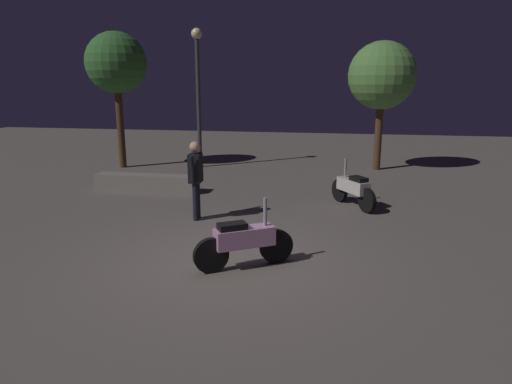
# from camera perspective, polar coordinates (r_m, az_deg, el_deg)

# --- Properties ---
(ground_plane) EXTENTS (40.00, 40.00, 0.00)m
(ground_plane) POSITION_cam_1_polar(r_m,az_deg,el_deg) (7.67, -3.38, -8.45)
(ground_plane) COLOR #605951
(motorcycle_pink_foreground) EXTENTS (1.46, 0.97, 1.11)m
(motorcycle_pink_foreground) POSITION_cam_1_polar(r_m,az_deg,el_deg) (7.21, -1.48, -6.18)
(motorcycle_pink_foreground) COLOR black
(motorcycle_pink_foreground) RESTS_ON ground_plane
(motorcycle_white_parked_left) EXTENTS (1.00, 1.44, 1.11)m
(motorcycle_white_parked_left) POSITION_cam_1_polar(r_m,az_deg,el_deg) (10.95, 12.06, 0.40)
(motorcycle_white_parked_left) COLOR black
(motorcycle_white_parked_left) RESTS_ON ground_plane
(person_rider_beside) EXTENTS (0.26, 0.67, 1.68)m
(person_rider_beside) POSITION_cam_1_polar(r_m,az_deg,el_deg) (9.68, -7.56, 2.31)
(person_rider_beside) COLOR black
(person_rider_beside) RESTS_ON ground_plane
(streetlamp_near) EXTENTS (0.36, 0.36, 4.61)m
(streetlamp_near) POSITION_cam_1_polar(r_m,az_deg,el_deg) (15.83, -7.28, 13.75)
(streetlamp_near) COLOR #38383D
(streetlamp_near) RESTS_ON ground_plane
(tree_left_bg) EXTENTS (2.02, 2.02, 4.52)m
(tree_left_bg) POSITION_cam_1_polar(r_m,az_deg,el_deg) (16.34, -17.09, 15.07)
(tree_left_bg) COLOR #4C331E
(tree_left_bg) RESTS_ON ground_plane
(tree_center_bg) EXTENTS (2.19, 2.19, 4.19)m
(tree_center_bg) POSITION_cam_1_polar(r_m,az_deg,el_deg) (15.76, 15.49, 13.79)
(tree_center_bg) COLOR #4C331E
(tree_center_bg) RESTS_ON ground_plane
(planter_wall_low) EXTENTS (2.78, 0.50, 0.45)m
(planter_wall_low) POSITION_cam_1_polar(r_m,az_deg,el_deg) (12.69, -13.59, 1.11)
(planter_wall_low) COLOR gray
(planter_wall_low) RESTS_ON ground_plane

